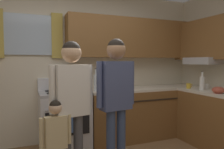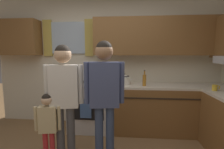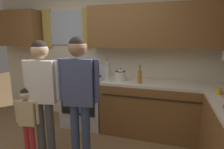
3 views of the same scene
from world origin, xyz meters
TOP-DOWN VIEW (x-y plane):
  - back_wall_unit at (0.09, 1.82)m, footprint 4.60×0.42m
  - kitchen_counter_run at (1.50, 1.19)m, footprint 2.16×1.88m
  - stove_oven at (-0.26, 1.54)m, footprint 0.75×0.67m
  - bottle_tall_clear at (0.22, 1.41)m, footprint 0.07×0.07m
  - bottle_oil_amber at (0.77, 1.40)m, footprint 0.06×0.06m
  - mug_mustard_yellow at (1.83, 1.12)m, footprint 0.12×0.08m
  - stovetop_kettle at (0.42, 1.52)m, footprint 0.27×0.20m
  - adult_holding_child at (-0.35, 0.48)m, footprint 0.49×0.22m
  - adult_in_plaid at (0.17, 0.48)m, footprint 0.50×0.22m
  - small_child at (-0.54, 0.37)m, footprint 0.33×0.13m

SIDE VIEW (x-z plane):
  - kitchen_counter_run at x=1.50m, z-range 0.00..0.90m
  - stove_oven at x=-0.26m, z-range -0.08..1.02m
  - small_child at x=-0.54m, z-range 0.12..1.11m
  - mug_mustard_yellow at x=1.83m, z-range 0.90..0.99m
  - stovetop_kettle at x=0.42m, z-range 0.89..1.10m
  - adult_holding_child at x=-0.35m, z-range 0.21..1.80m
  - bottle_oil_amber at x=0.77m, z-range 0.87..1.15m
  - adult_in_plaid at x=0.17m, z-range 0.21..1.85m
  - bottle_tall_clear at x=0.22m, z-range 0.86..1.22m
  - back_wall_unit at x=0.09m, z-range 0.20..2.80m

